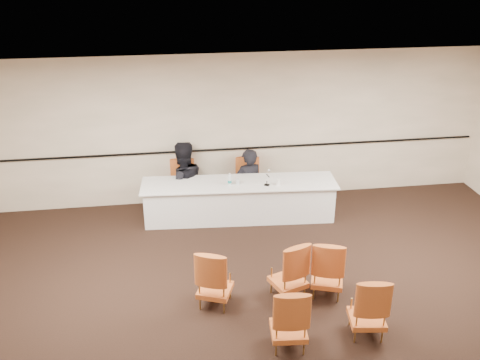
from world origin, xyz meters
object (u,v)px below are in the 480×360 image
object	(u,v)px
drinking_glass	(238,182)
coffee_cup	(278,182)
panelist_main	(248,188)
panelist_second_chair	(183,185)
aud_chair_front_left	(215,277)
aud_chair_back_mid	(289,317)
microphone	(267,179)
aud_chair_back_right	(368,305)
panelist_main_chair	(248,183)
water_bottle	(230,179)
aud_chair_front_right	(328,267)
panel_table	(239,200)
panelist_second	(183,188)
aud_chair_front_mid	(289,269)

from	to	relation	value
drinking_glass	coffee_cup	xyz separation A→B (m)	(0.74, -0.15, 0.01)
panelist_main	panelist_second_chair	xyz separation A→B (m)	(-1.31, 0.09, 0.11)
aud_chair_front_left	aud_chair_back_mid	world-z (taller)	same
microphone	aud_chair_back_right	bearing A→B (deg)	-52.41
panelist_main_chair	coffee_cup	distance (m)	0.93
panelist_main	aud_chair_back_right	xyz separation A→B (m)	(0.95, -4.11, 0.11)
microphone	drinking_glass	distance (m)	0.55
aud_chair_back_right	panelist_main	bearing A→B (deg)	111.30
panelist_main	aud_chair_front_left	world-z (taller)	panelist_main
panelist_main	aud_chair_back_mid	world-z (taller)	panelist_main
panelist_second_chair	drinking_glass	world-z (taller)	panelist_second_chair
water_bottle	microphone	bearing A→B (deg)	-10.67
coffee_cup	aud_chair_front_left	size ratio (longest dim) A/B	0.12
water_bottle	panelist_second_chair	bearing A→B (deg)	141.12
aud_chair_back_right	panelist_main_chair	bearing A→B (deg)	111.30
coffee_cup	aud_chair_front_right	bearing A→B (deg)	-84.18
panelist_main_chair	coffee_cup	bearing A→B (deg)	-55.34
aud_chair_front_right	panel_table	bearing A→B (deg)	128.77
panelist_second	aud_chair_back_right	xyz separation A→B (m)	(2.26, -4.21, 0.06)
microphone	aud_chair_back_mid	distance (m)	3.51
panelist_main_chair	panelist_second	xyz separation A→B (m)	(-1.31, 0.09, -0.06)
panelist_main_chair	water_bottle	size ratio (longest dim) A/B	4.06
water_bottle	aud_chair_front_right	xyz separation A→B (m)	(1.14, -2.56, -0.38)
panelist_main_chair	aud_chair_back_right	size ratio (longest dim) A/B	1.00
panelist_main	aud_chair_front_left	distance (m)	3.32
panel_table	panelist_second_chair	distance (m)	1.22
microphone	aud_chair_front_left	size ratio (longest dim) A/B	0.29
panel_table	panelist_second	distance (m)	1.22
panel_table	panelist_main	bearing A→B (deg)	68.09
panelist_main	aud_chair_front_mid	xyz separation A→B (m)	(0.10, -3.12, 0.11)
coffee_cup	aud_chair_back_mid	bearing A→B (deg)	-99.71
panel_table	microphone	xyz separation A→B (m)	(0.49, -0.19, 0.51)
drinking_glass	aud_chair_front_right	xyz separation A→B (m)	(0.98, -2.56, -0.31)
aud_chair_front_mid	panel_table	bearing A→B (deg)	77.56
panel_table	panelist_second	bearing A→B (deg)	153.13
microphone	water_bottle	bearing A→B (deg)	-165.08
panelist_main_chair	water_bottle	world-z (taller)	water_bottle
drinking_glass	aud_chair_front_left	size ratio (longest dim) A/B	0.11
aud_chair_front_mid	aud_chair_front_left	bearing A→B (deg)	161.82
drinking_glass	aud_chair_back_right	world-z (taller)	aud_chair_back_right
coffee_cup	aud_chair_back_right	size ratio (longest dim) A/B	0.12
coffee_cup	aud_chair_front_left	xyz separation A→B (m)	(-1.44, -2.41, -0.32)
microphone	coffee_cup	size ratio (longest dim) A/B	2.36
microphone	drinking_glass	world-z (taller)	microphone
aud_chair_front_left	drinking_glass	bearing A→B (deg)	96.46
panel_table	aud_chair_back_mid	size ratio (longest dim) A/B	3.87
panelist_second_chair	coffee_cup	distance (m)	1.97
aud_chair_front_right	aud_chair_back_right	distance (m)	0.99
panelist_second	water_bottle	xyz separation A→B (m)	(0.86, -0.69, 0.44)
panelist_second_chair	aud_chair_front_left	xyz separation A→B (m)	(0.30, -3.26, 0.00)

